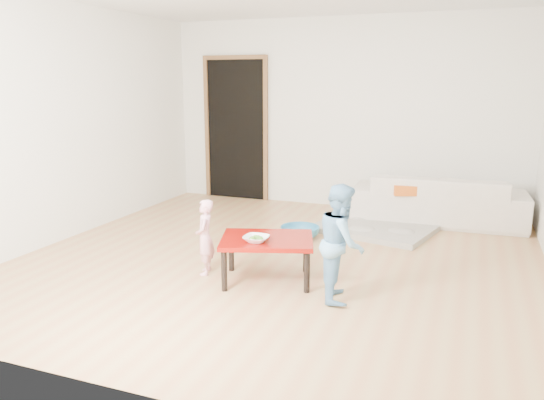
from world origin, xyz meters
The scene contains 13 objects.
floor centered at (0.00, 0.00, 0.00)m, with size 5.00×5.00×0.01m, color #B77E4E.
back_wall centered at (0.00, 2.50, 1.30)m, with size 5.00×0.02×2.60m, color white.
left_wall centered at (-2.50, 0.00, 1.30)m, with size 0.02×5.00×2.60m, color white.
doorway centered at (-1.60, 2.48, 1.02)m, with size 1.02×0.08×2.11m, color brown, non-canonical shape.
sofa centered at (1.37, 2.05, 0.30)m, with size 2.08×0.81×0.61m, color beige.
cushion centered at (1.05, 1.81, 0.46)m, with size 0.45×0.40×0.12m, color #D75C17.
red_table centered at (0.10, -0.60, 0.20)m, with size 0.80×0.60×0.40m, color maroon, non-canonical shape.
bowl centered at (0.06, -0.74, 0.43)m, with size 0.22×0.22×0.05m, color white.
broccoli centered at (0.06, -0.74, 0.43)m, with size 0.12×0.12×0.06m, color #2D5919, non-canonical shape.
child_pink centered at (-0.50, -0.62, 0.35)m, with size 0.26×0.17×0.70m, color pink.
child_blue centered at (0.81, -0.74, 0.48)m, with size 0.47×0.36×0.96m, color #60AFE0.
basin centered at (-0.03, 0.75, 0.07)m, with size 0.44×0.44×0.14m, color teal.
blanket centered at (0.72, 1.42, 0.03)m, with size 1.30×1.08×0.06m, color #A49C90, non-canonical shape.
Camera 1 is at (1.75, -4.75, 1.75)m, focal length 35.00 mm.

